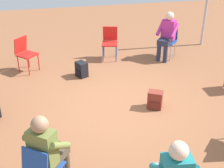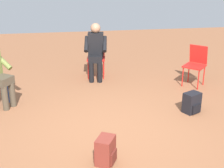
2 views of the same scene
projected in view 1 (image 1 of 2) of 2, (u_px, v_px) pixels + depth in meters
The scene contains 10 objects.
ground_plane at pixel (117, 106), 6.25m from camera, with size 16.18×16.18×0.00m, color brown.
chair_southeast at pixel (42, 168), 4.02m from camera, with size 0.58×0.57×0.85m.
chair_northwest at pixel (169, 39), 8.30m from camera, with size 0.59×0.58×0.85m.
chair_southwest at pixel (25, 52), 7.50m from camera, with size 0.58×0.59×0.85m.
chair_west at pixel (110, 40), 8.19m from camera, with size 0.52×0.49×0.85m.
person_in_magenta at pixel (167, 33), 8.08m from camera, with size 0.63×0.63×1.24m.
person_in_olive at pixel (47, 148), 4.06m from camera, with size 0.63×0.63×1.24m.
backpack_near_laptop_user at pixel (82, 70), 7.38m from camera, with size 0.34×0.31×0.36m.
backpack_by_empty_chair at pixel (155, 101), 6.15m from camera, with size 0.31×0.34×0.36m.
tent_pole_near at pixel (207, 2), 8.72m from camera, with size 0.07×0.07×2.53m, color #B2B2B7.
Camera 1 is at (5.17, -1.19, 3.35)m, focal length 50.00 mm.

